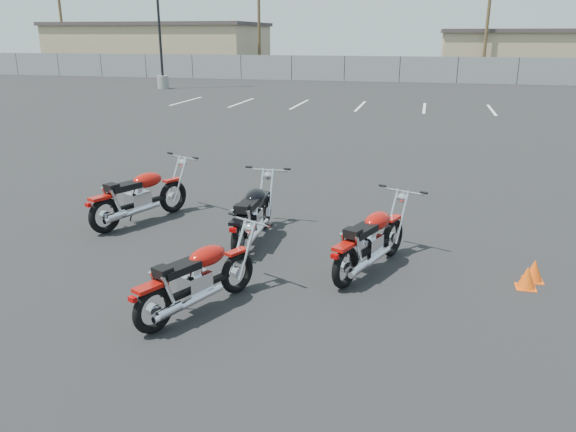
% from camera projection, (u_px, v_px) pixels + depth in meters
% --- Properties ---
extents(ground, '(120.00, 120.00, 0.00)m').
position_uv_depth(ground, '(265.00, 269.00, 8.24)').
color(ground, black).
rests_on(ground, ground).
extents(motorcycle_front_red, '(1.34, 2.16, 1.09)m').
position_uv_depth(motorcycle_front_red, '(140.00, 196.00, 10.16)').
color(motorcycle_front_red, black).
rests_on(motorcycle_front_red, ground).
extents(motorcycle_second_black, '(0.83, 2.14, 1.05)m').
position_uv_depth(motorcycle_second_black, '(253.00, 215.00, 9.18)').
color(motorcycle_second_black, black).
rests_on(motorcycle_second_black, ground).
extents(motorcycle_third_red, '(1.23, 1.94, 0.98)m').
position_uv_depth(motorcycle_third_red, '(198.00, 278.00, 6.87)').
color(motorcycle_third_red, black).
rests_on(motorcycle_third_red, ground).
extents(motorcycle_rear_red, '(1.20, 2.06, 1.03)m').
position_uv_depth(motorcycle_rear_red, '(371.00, 240.00, 8.06)').
color(motorcycle_rear_red, black).
rests_on(motorcycle_rear_red, ground).
extents(training_cone_near, '(0.26, 0.26, 0.31)m').
position_uv_depth(training_cone_near, '(527.00, 277.00, 7.59)').
color(training_cone_near, '#F5540C').
rests_on(training_cone_near, ground).
extents(training_cone_far, '(0.26, 0.26, 0.32)m').
position_uv_depth(training_cone_far, '(534.00, 270.00, 7.81)').
color(training_cone_far, '#F5540C').
rests_on(training_cone_far, ground).
extents(light_pole_west, '(0.80, 0.70, 11.01)m').
position_uv_depth(light_pole_west, '(160.00, 40.00, 34.73)').
color(light_pole_west, gray).
rests_on(light_pole_west, ground).
extents(chainlink_fence, '(80.06, 0.06, 1.80)m').
position_uv_depth(chainlink_fence, '(400.00, 69.00, 40.29)').
color(chainlink_fence, slate).
rests_on(chainlink_fence, ground).
extents(tan_building_west, '(18.40, 10.40, 4.30)m').
position_uv_depth(tan_building_west, '(161.00, 47.00, 51.38)').
color(tan_building_west, tan).
rests_on(tan_building_west, ground).
extents(tan_building_east, '(14.40, 9.40, 3.70)m').
position_uv_depth(tan_building_east, '(530.00, 53.00, 46.03)').
color(tan_building_east, tan).
rests_on(tan_building_east, ground).
extents(utility_pole_a, '(1.80, 0.24, 9.00)m').
position_uv_depth(utility_pole_a, '(61.00, 18.00, 49.65)').
color(utility_pole_a, '#493822').
rests_on(utility_pole_a, ground).
extents(utility_pole_b, '(1.80, 0.24, 9.00)m').
position_uv_depth(utility_pole_b, '(259.00, 17.00, 46.47)').
color(utility_pole_b, '#493822').
rests_on(utility_pole_b, ground).
extents(utility_pole_c, '(1.80, 0.24, 9.00)m').
position_uv_depth(utility_pole_c, '(488.00, 14.00, 41.45)').
color(utility_pole_c, '#493822').
rests_on(utility_pole_c, ground).
extents(parking_line_stripes, '(15.12, 4.00, 0.01)m').
position_uv_depth(parking_line_stripes, '(329.00, 105.00, 27.28)').
color(parking_line_stripes, silver).
rests_on(parking_line_stripes, ground).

